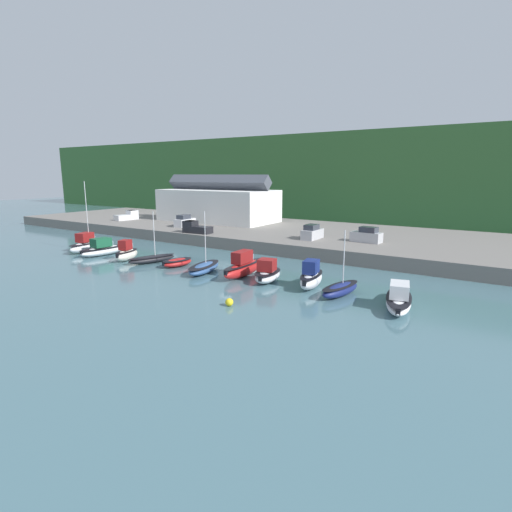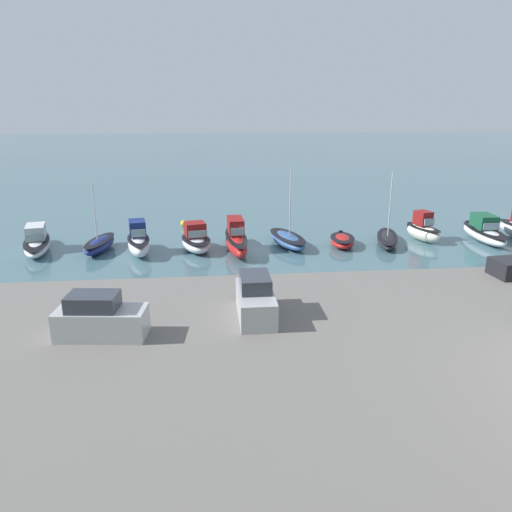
{
  "view_description": "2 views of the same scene",
  "coord_description": "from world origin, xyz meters",
  "px_view_note": "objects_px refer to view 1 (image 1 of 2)",
  "views": [
    {
      "loc": [
        26.01,
        -35.24,
        11.13
      ],
      "look_at": [
        0.16,
        4.5,
        1.36
      ],
      "focal_mm": 28.0,
      "sensor_mm": 36.0,
      "label": 1
    },
    {
      "loc": [
        3.75,
        41.36,
        12.6
      ],
      "look_at": [
        0.25,
        5.83,
        1.34
      ],
      "focal_mm": 35.0,
      "sensor_mm": 36.0,
      "label": 2
    }
  ],
  "objects_px": {
    "pickup_truck_0": "(128,216)",
    "moored_boat_9": "(340,289)",
    "moored_boat_6": "(244,267)",
    "mooring_buoy_0": "(229,302)",
    "moored_boat_4": "(177,262)",
    "moored_boat_7": "(267,273)",
    "moored_boat_5": "(204,268)",
    "moored_boat_3": "(152,259)",
    "pickup_truck_1": "(195,228)",
    "moored_boat_1": "(103,249)",
    "moored_boat_8": "(311,277)",
    "moored_boat_10": "(399,299)",
    "parked_car_2": "(312,233)",
    "moored_boat_2": "(127,253)",
    "moored_boat_0": "(87,245)",
    "parked_car_0": "(367,236)",
    "parked_car_3": "(185,221)"
  },
  "relations": [
    {
      "from": "moored_boat_2",
      "to": "pickup_truck_0",
      "type": "xyz_separation_m",
      "value": [
        -25.31,
        21.25,
        1.6
      ]
    },
    {
      "from": "moored_boat_0",
      "to": "parked_car_2",
      "type": "xyz_separation_m",
      "value": [
        27.17,
        18.4,
        1.65
      ]
    },
    {
      "from": "moored_boat_10",
      "to": "moored_boat_0",
      "type": "bearing_deg",
      "value": 165.98
    },
    {
      "from": "moored_boat_4",
      "to": "moored_boat_7",
      "type": "xyz_separation_m",
      "value": [
        12.98,
        0.01,
        0.37
      ]
    },
    {
      "from": "moored_boat_6",
      "to": "parked_car_3",
      "type": "xyz_separation_m",
      "value": [
        -25.36,
        17.84,
        1.65
      ]
    },
    {
      "from": "moored_boat_0",
      "to": "moored_boat_1",
      "type": "distance_m",
      "value": 4.05
    },
    {
      "from": "moored_boat_5",
      "to": "pickup_truck_1",
      "type": "bearing_deg",
      "value": 120.56
    },
    {
      "from": "moored_boat_6",
      "to": "mooring_buoy_0",
      "type": "relative_size",
      "value": 11.07
    },
    {
      "from": "moored_boat_0",
      "to": "moored_boat_5",
      "type": "distance_m",
      "value": 22.47
    },
    {
      "from": "moored_boat_10",
      "to": "mooring_buoy_0",
      "type": "height_order",
      "value": "moored_boat_10"
    },
    {
      "from": "moored_boat_7",
      "to": "parked_car_2",
      "type": "xyz_separation_m",
      "value": [
        -3.43,
        18.11,
        1.82
      ]
    },
    {
      "from": "moored_boat_4",
      "to": "moored_boat_7",
      "type": "distance_m",
      "value": 12.99
    },
    {
      "from": "pickup_truck_0",
      "to": "moored_boat_9",
      "type": "bearing_deg",
      "value": -13.68
    },
    {
      "from": "moored_boat_1",
      "to": "parked_car_2",
      "type": "height_order",
      "value": "parked_car_2"
    },
    {
      "from": "moored_boat_0",
      "to": "parked_car_2",
      "type": "height_order",
      "value": "moored_boat_0"
    },
    {
      "from": "moored_boat_0",
      "to": "pickup_truck_0",
      "type": "xyz_separation_m",
      "value": [
        -15.62,
        20.43,
        1.55
      ]
    },
    {
      "from": "pickup_truck_1",
      "to": "mooring_buoy_0",
      "type": "bearing_deg",
      "value": -138.53
    },
    {
      "from": "moored_boat_5",
      "to": "moored_boat_6",
      "type": "relative_size",
      "value": 0.91
    },
    {
      "from": "moored_boat_1",
      "to": "moored_boat_8",
      "type": "bearing_deg",
      "value": 4.29
    },
    {
      "from": "parked_car_3",
      "to": "mooring_buoy_0",
      "type": "height_order",
      "value": "parked_car_3"
    },
    {
      "from": "moored_boat_2",
      "to": "moored_boat_5",
      "type": "height_order",
      "value": "moored_boat_5"
    },
    {
      "from": "moored_boat_4",
      "to": "moored_boat_9",
      "type": "bearing_deg",
      "value": 9.11
    },
    {
      "from": "parked_car_2",
      "to": "moored_boat_4",
      "type": "bearing_deg",
      "value": -117.94
    },
    {
      "from": "moored_boat_4",
      "to": "parked_car_2",
      "type": "relative_size",
      "value": 1.05
    },
    {
      "from": "moored_boat_0",
      "to": "parked_car_0",
      "type": "relative_size",
      "value": 2.31
    },
    {
      "from": "moored_boat_3",
      "to": "moored_boat_10",
      "type": "bearing_deg",
      "value": 15.77
    },
    {
      "from": "moored_boat_2",
      "to": "parked_car_0",
      "type": "distance_m",
      "value": 32.62
    },
    {
      "from": "moored_boat_2",
      "to": "moored_boat_5",
      "type": "relative_size",
      "value": 0.65
    },
    {
      "from": "moored_boat_9",
      "to": "mooring_buoy_0",
      "type": "relative_size",
      "value": 8.8
    },
    {
      "from": "moored_boat_7",
      "to": "pickup_truck_0",
      "type": "height_order",
      "value": "pickup_truck_0"
    },
    {
      "from": "moored_boat_4",
      "to": "moored_boat_5",
      "type": "relative_size",
      "value": 0.63
    },
    {
      "from": "moored_boat_6",
      "to": "moored_boat_2",
      "type": "bearing_deg",
      "value": -177.28
    },
    {
      "from": "moored_boat_5",
      "to": "mooring_buoy_0",
      "type": "bearing_deg",
      "value": -53.41
    },
    {
      "from": "moored_boat_0",
      "to": "moored_boat_8",
      "type": "relative_size",
      "value": 1.8
    },
    {
      "from": "parked_car_2",
      "to": "pickup_truck_0",
      "type": "relative_size",
      "value": 0.85
    },
    {
      "from": "moored_boat_3",
      "to": "pickup_truck_1",
      "type": "bearing_deg",
      "value": 126.48
    },
    {
      "from": "parked_car_0",
      "to": "pickup_truck_0",
      "type": "relative_size",
      "value": 0.89
    },
    {
      "from": "moored_boat_10",
      "to": "moored_boat_9",
      "type": "bearing_deg",
      "value": 160.72
    },
    {
      "from": "mooring_buoy_0",
      "to": "pickup_truck_1",
      "type": "bearing_deg",
      "value": 136.54
    },
    {
      "from": "moored_boat_4",
      "to": "mooring_buoy_0",
      "type": "distance_m",
      "value": 16.72
    },
    {
      "from": "moored_boat_7",
      "to": "moored_boat_0",
      "type": "bearing_deg",
      "value": 168.19
    },
    {
      "from": "moored_boat_3",
      "to": "parked_car_3",
      "type": "xyz_separation_m",
      "value": [
        -11.62,
        18.64,
        2.21
      ]
    },
    {
      "from": "moored_boat_0",
      "to": "mooring_buoy_0",
      "type": "relative_size",
      "value": 14.53
    },
    {
      "from": "moored_boat_5",
      "to": "moored_boat_7",
      "type": "bearing_deg",
      "value": -9.16
    },
    {
      "from": "moored_boat_2",
      "to": "moored_boat_5",
      "type": "distance_m",
      "value": 12.8
    },
    {
      "from": "pickup_truck_1",
      "to": "moored_boat_8",
      "type": "bearing_deg",
      "value": -121.11
    },
    {
      "from": "moored_boat_3",
      "to": "parked_car_0",
      "type": "xyz_separation_m",
      "value": [
        21.3,
        19.96,
        2.21
      ]
    },
    {
      "from": "moored_boat_6",
      "to": "moored_boat_10",
      "type": "relative_size",
      "value": 1.03
    },
    {
      "from": "parked_car_2",
      "to": "mooring_buoy_0",
      "type": "height_order",
      "value": "parked_car_2"
    },
    {
      "from": "moored_boat_10",
      "to": "pickup_truck_0",
      "type": "bearing_deg",
      "value": 147.54
    }
  ]
}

